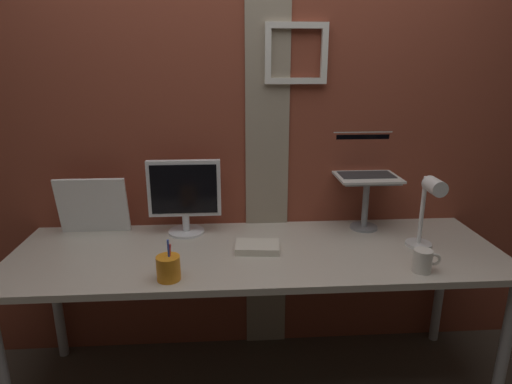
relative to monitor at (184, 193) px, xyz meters
The scene contains 10 objects.
brick_wall_back 0.52m from the monitor, 28.99° to the left, with size 3.73×0.16×2.62m.
desk 0.50m from the monitor, 34.16° to the right, with size 2.25×0.71×0.74m.
monitor is the anchor object (origin of this frame).
laptop_stand 0.92m from the monitor, ahead, with size 0.28×0.22×0.27m.
laptop 0.93m from the monitor, ahead, with size 0.31×0.27×0.22m.
whiteboard_panel 0.47m from the monitor, behind, with size 0.34×0.02×0.29m, color white.
desk_lamp 1.14m from the monitor, 14.60° to the right, with size 0.12×0.20×0.35m.
pen_cup 0.52m from the monitor, 93.10° to the right, with size 0.09×0.09×0.17m.
coffee_mug 1.14m from the monitor, 25.84° to the right, with size 0.12×0.08×0.10m.
paper_clutter_stack 0.46m from the monitor, 34.22° to the right, with size 0.20×0.14×0.03m, color silver.
Camera 1 is at (-0.11, -1.82, 1.57)m, focal length 30.52 mm.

